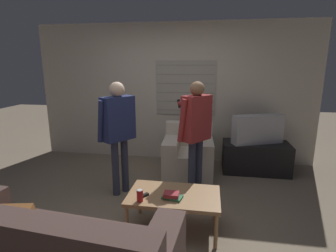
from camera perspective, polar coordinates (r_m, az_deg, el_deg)
The scene contains 11 objects.
ground_plane at distance 3.44m, azimuth -4.14°, elevation -18.38°, with size 16.00×16.00×0.00m, color #7F705B.
wall_back at distance 4.96m, azimuth 1.07°, elevation 7.13°, with size 5.20×0.08×2.55m.
armchair_beige at distance 4.42m, azimuth 4.40°, elevation -6.22°, with size 0.84×0.87×0.84m.
coffee_table at distance 2.97m, azimuth 1.27°, elevation -15.30°, with size 1.00×0.59×0.43m.
tv_stand at distance 4.75m, azimuth 18.51°, elevation -6.50°, with size 1.10×0.52×0.51m.
tv at distance 4.62m, azimuth 18.94°, elevation -0.66°, with size 0.87×0.52×0.48m.
person_left_standing at distance 3.63m, azimuth -10.84°, elevation 0.29°, with size 0.54×0.79×1.58m.
person_right_standing at distance 3.54m, azimuth 6.03°, elevation 0.12°, with size 0.54×0.78×1.59m.
book_stack at distance 2.86m, azimuth 0.83°, elevation -14.91°, with size 0.23×0.17×0.06m.
soda_can at distance 2.80m, azimuth -6.14°, elevation -14.83°, with size 0.07×0.07×0.13m.
spare_remote at distance 2.90m, azimuth -5.41°, elevation -14.87°, with size 0.11×0.13×0.02m.
Camera 1 is at (0.70, -2.85, 1.80)m, focal length 28.00 mm.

